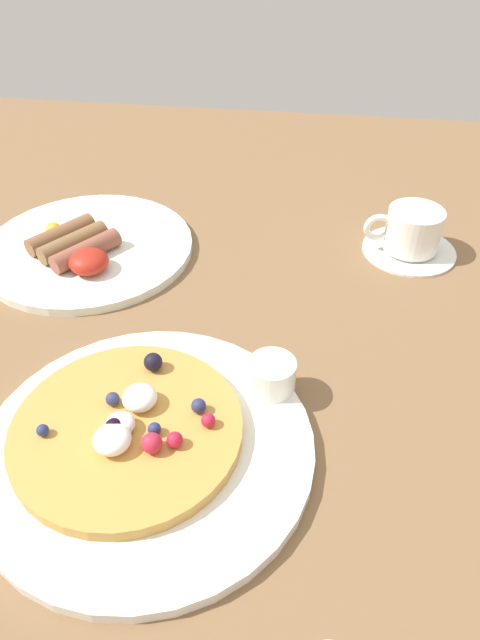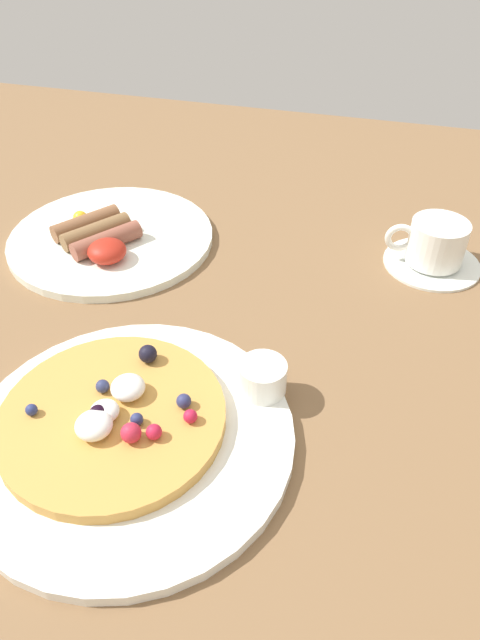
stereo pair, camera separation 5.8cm
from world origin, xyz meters
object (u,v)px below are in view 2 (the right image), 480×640
(breakfast_plate, at_px, (112,238))
(coffee_cup, at_px, (436,241))
(syrup_ramekin, at_px, (263,377))
(coffee_saucer, at_px, (432,262))
(pancake_plate, at_px, (131,436))

(breakfast_plate, relative_size, coffee_cup, 2.73)
(syrup_ramekin, xyz_separation_m, breakfast_plate, (-0.26, 0.22, -0.02))
(syrup_ramekin, relative_size, breakfast_plate, 0.17)
(syrup_ramekin, height_order, coffee_saucer, syrup_ramekin)
(syrup_ramekin, relative_size, coffee_cup, 0.46)
(pancake_plate, xyz_separation_m, breakfast_plate, (-0.16, 0.30, -0.00))
(breakfast_plate, height_order, coffee_saucer, breakfast_plate)
(syrup_ramekin, height_order, breakfast_plate, syrup_ramekin)
(breakfast_plate, distance_m, coffee_cup, 0.42)
(breakfast_plate, bearing_deg, syrup_ramekin, -40.11)
(syrup_ramekin, bearing_deg, coffee_saucer, 60.79)
(coffee_cup, bearing_deg, pancake_plate, -125.43)
(breakfast_plate, bearing_deg, coffee_saucer, 7.84)
(pancake_plate, bearing_deg, coffee_cup, 54.57)
(pancake_plate, distance_m, coffee_cup, 0.44)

